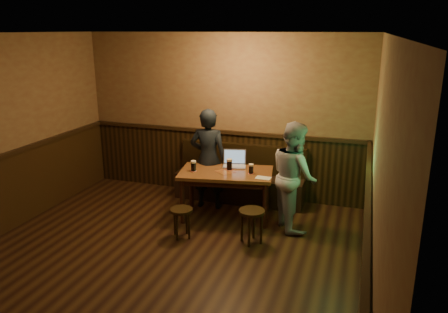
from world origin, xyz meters
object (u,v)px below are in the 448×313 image
Objects in this scene: bench at (240,182)px; pub_table at (226,178)px; pint_right at (251,169)px; pint_left at (194,166)px; laptop at (234,162)px; stool_right at (252,217)px; pint_mid at (229,164)px; person_grey at (294,176)px; person_suit at (208,159)px; stool_left at (182,215)px.

pub_table is (0.00, -0.77, 0.34)m from bench.
pub_table is 10.09× the size of pint_right.
pint_left is 0.40× the size of laptop.
pint_mid reaches higher than stool_right.
bench is 1.38× the size of person_grey.
pint_left is at bearing -169.42° from pint_right.
person_suit reaches higher than stool_right.
pint_mid is at bearing 146.65° from person_suit.
pub_table is at bearing -90.00° from bench.
pub_table is 3.15× the size of stool_right.
laptop is at bearing 173.69° from person_suit.
bench is 1.15m from pint_left.
person_grey is at bearing 57.06° from stool_right.
person_grey is (1.04, -0.80, 0.49)m from bench.
bench is 14.60× the size of pint_right.
pint_mid is (-0.57, 0.80, 0.45)m from stool_right.
pint_right is 0.09× the size of person_suit.
person_grey reaches higher than pint_mid.
bench is 12.35× the size of pint_mid.
laptop is (0.52, 0.45, -0.02)m from pint_left.
pint_left reaches higher than pub_table.
person_grey is (1.45, -0.34, -0.03)m from person_suit.
stool_right is at bearing -74.03° from pint_right.
stool_right is 1.50m from person_suit.
person_suit is 1.49m from person_grey.
person_grey reaches higher than pint_left.
person_grey reaches higher than pint_right.
pint_mid is at bearing 125.65° from stool_right.
person_suit is (-1.00, 1.03, 0.44)m from stool_right.
pint_left is at bearing -117.75° from bench.
stool_left is at bearing -131.10° from pint_right.
bench reaches higher than stool_right.
stool_right is 0.30× the size of person_grey.
pub_table is at bearing -111.28° from laptop.
bench is 4.55× the size of stool_right.
laptop is 0.25× the size of person_suit.
person_suit is (-0.40, 0.31, 0.17)m from pub_table.
pint_right is 0.09× the size of person_grey.
person_suit is (0.08, 0.45, -0.01)m from pint_left.
bench is 1.60m from stool_right.
pint_mid is at bearing 66.79° from stool_left.
stool_left is 0.99m from stool_right.
stool_right is 2.90× the size of pint_left.
pint_mid is 1.03m from person_grey.
pub_table is 0.99m from stool_left.
pint_right is 0.36× the size of laptop.
pint_mid is at bearing 24.11° from pint_left.
person_suit is at bearing 91.13° from stool_left.
stool_left is 0.88m from pint_left.
stool_left is 0.26× the size of person_suit.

